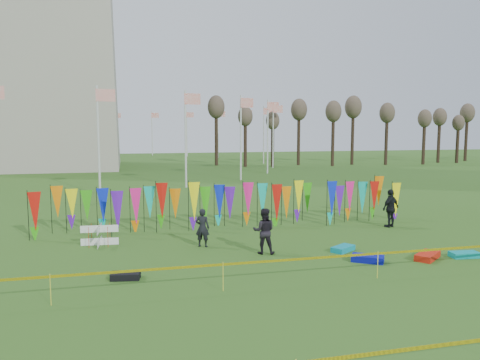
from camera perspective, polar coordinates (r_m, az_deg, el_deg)
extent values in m
plane|color=#2F5919|center=(16.38, 4.24, -11.04)|extent=(160.00, 160.00, 0.00)
cylinder|color=silver|center=(65.64, 2.90, 5.50)|extent=(0.16, 0.16, 8.00)
plane|color=red|center=(65.86, 3.42, 8.37)|extent=(1.40, 0.00, 1.40)
cylinder|color=silver|center=(72.37, 0.52, 5.58)|extent=(0.16, 0.16, 8.00)
plane|color=red|center=(72.56, 0.98, 8.19)|extent=(1.40, 0.00, 1.40)
cylinder|color=silver|center=(78.34, -2.71, 5.62)|extent=(0.16, 0.16, 8.00)
plane|color=red|center=(78.49, -2.28, 8.04)|extent=(1.40, 0.00, 1.40)
cylinder|color=silver|center=(83.35, -6.50, 5.63)|extent=(0.16, 0.16, 8.00)
plane|color=red|center=(83.46, -6.11, 7.90)|extent=(1.40, 0.00, 1.40)
cylinder|color=silver|center=(87.25, -10.67, 5.59)|extent=(0.16, 0.16, 8.00)
plane|color=red|center=(87.32, -10.32, 7.76)|extent=(1.40, 0.00, 1.40)
cylinder|color=silver|center=(89.93, -15.09, 5.50)|extent=(0.16, 0.16, 8.00)
plane|color=red|center=(89.95, -14.77, 7.61)|extent=(1.40, 0.00, 1.40)
cylinder|color=silver|center=(91.32, -19.65, 5.36)|extent=(0.16, 0.16, 8.00)
plane|color=red|center=(91.29, -19.35, 7.44)|extent=(1.40, 0.00, 1.40)
cylinder|color=silver|center=(91.39, -24.25, 5.17)|extent=(0.16, 0.16, 8.00)
plane|color=red|center=(91.31, -23.97, 7.26)|extent=(1.40, 0.00, 1.40)
cylinder|color=silver|center=(35.87, -16.87, 4.61)|extent=(0.16, 0.16, 8.00)
plane|color=red|center=(35.92, -16.07, 9.91)|extent=(1.40, 0.00, 1.40)
cylinder|color=silver|center=(38.93, -6.65, 4.95)|extent=(0.16, 0.16, 8.00)
plane|color=red|center=(39.07, -5.82, 9.80)|extent=(1.40, 0.00, 1.40)
cylinder|color=silver|center=(44.38, 0.10, 5.14)|extent=(0.16, 0.16, 8.00)
plane|color=red|center=(44.58, 0.86, 9.39)|extent=(1.40, 0.00, 1.40)
cylinder|color=silver|center=(51.16, 3.39, 5.28)|extent=(0.16, 0.16, 8.00)
plane|color=red|center=(51.39, 4.06, 8.96)|extent=(1.40, 0.00, 1.40)
cylinder|color=silver|center=(58.44, 4.06, 5.40)|extent=(0.16, 0.16, 8.00)
plane|color=red|center=(58.67, 4.64, 8.62)|extent=(1.40, 0.00, 1.40)
cylinder|color=black|center=(22.95, -24.01, -3.74)|extent=(0.03, 0.03, 2.20)
cone|color=red|center=(22.86, -23.35, -3.19)|extent=(0.64, 0.64, 1.60)
cylinder|color=black|center=(22.83, -22.30, -3.71)|extent=(0.03, 0.03, 2.20)
cone|color=orange|center=(22.76, -21.63, -3.16)|extent=(0.64, 0.64, 1.60)
cylinder|color=black|center=(22.74, -20.57, -3.68)|extent=(0.03, 0.03, 2.20)
cone|color=#FEF40D|center=(22.67, -19.89, -3.12)|extent=(0.64, 0.64, 1.60)
cylinder|color=black|center=(22.67, -18.83, -3.65)|extent=(0.03, 0.03, 2.20)
cone|color=#30AD13|center=(22.61, -18.14, -3.09)|extent=(0.64, 0.64, 1.60)
cylinder|color=black|center=(22.61, -17.08, -3.61)|extent=(0.03, 0.03, 2.20)
cone|color=#0C24D8|center=(22.56, -16.39, -3.05)|extent=(0.64, 0.64, 1.60)
cylinder|color=black|center=(22.58, -15.32, -3.57)|extent=(0.03, 0.03, 2.20)
cone|color=#5C15BA|center=(22.54, -14.63, -3.00)|extent=(0.64, 0.64, 1.60)
cylinder|color=black|center=(22.57, -13.57, -3.53)|extent=(0.03, 0.03, 2.20)
cone|color=#F41B83|center=(22.54, -12.87, -2.96)|extent=(0.64, 0.64, 1.60)
cylinder|color=black|center=(22.58, -11.81, -3.48)|extent=(0.03, 0.03, 2.20)
cone|color=#0CBBA4|center=(22.56, -11.11, -2.91)|extent=(0.64, 0.64, 1.60)
cylinder|color=black|center=(22.62, -10.05, -3.43)|extent=(0.03, 0.03, 2.20)
cone|color=red|center=(22.60, -9.35, -2.86)|extent=(0.64, 0.64, 1.60)
cylinder|color=black|center=(22.67, -8.30, -3.37)|extent=(0.03, 0.03, 2.20)
cone|color=orange|center=(22.66, -7.61, -2.80)|extent=(0.64, 0.64, 1.60)
cylinder|color=black|center=(22.75, -6.56, -3.32)|extent=(0.03, 0.03, 2.20)
cone|color=#FEF40D|center=(22.75, -5.87, -2.75)|extent=(0.64, 0.64, 1.60)
cylinder|color=black|center=(22.84, -4.84, -3.26)|extent=(0.03, 0.03, 2.20)
cone|color=#30AD13|center=(22.85, -4.15, -2.69)|extent=(0.64, 0.64, 1.60)
cylinder|color=black|center=(22.96, -3.13, -3.19)|extent=(0.03, 0.03, 2.20)
cone|color=#0C24D8|center=(22.98, -2.45, -2.63)|extent=(0.64, 0.64, 1.60)
cylinder|color=black|center=(23.10, -1.44, -3.13)|extent=(0.03, 0.03, 2.20)
cone|color=#5C15BA|center=(23.12, -0.76, -2.57)|extent=(0.64, 0.64, 1.60)
cylinder|color=black|center=(23.25, 0.23, -3.07)|extent=(0.03, 0.03, 2.20)
cone|color=#F41B83|center=(23.29, 0.90, -2.51)|extent=(0.64, 0.64, 1.60)
cylinder|color=black|center=(23.43, 1.88, -3.00)|extent=(0.03, 0.03, 2.20)
cone|color=#0CBBA4|center=(23.47, 2.54, -2.44)|extent=(0.64, 0.64, 1.60)
cylinder|color=black|center=(23.62, 3.49, -2.93)|extent=(0.03, 0.03, 2.20)
cone|color=red|center=(23.67, 4.15, -2.38)|extent=(0.64, 0.64, 1.60)
cylinder|color=black|center=(23.84, 5.09, -2.86)|extent=(0.03, 0.03, 2.20)
cone|color=orange|center=(23.89, 5.73, -2.31)|extent=(0.64, 0.64, 1.60)
cylinder|color=black|center=(24.07, 6.65, -2.79)|extent=(0.03, 0.03, 2.20)
cone|color=#FEF40D|center=(24.13, 7.28, -2.25)|extent=(0.64, 0.64, 1.60)
cylinder|color=black|center=(24.32, 8.18, -2.72)|extent=(0.03, 0.03, 2.20)
cone|color=#30AD13|center=(24.39, 8.80, -2.18)|extent=(0.64, 0.64, 1.60)
cylinder|color=black|center=(24.58, 9.68, -2.65)|extent=(0.03, 0.03, 2.20)
cone|color=#0C24D8|center=(24.66, 10.28, -2.12)|extent=(0.64, 0.64, 1.60)
cylinder|color=black|center=(24.86, 11.14, -2.57)|extent=(0.03, 0.03, 2.20)
cone|color=#5C15BA|center=(24.95, 11.73, -2.05)|extent=(0.64, 0.64, 1.60)
cylinder|color=black|center=(25.16, 12.57, -2.50)|extent=(0.03, 0.03, 2.20)
cone|color=#F41B83|center=(25.25, 13.15, -1.98)|extent=(0.64, 0.64, 1.60)
cylinder|color=black|center=(25.47, 13.97, -2.43)|extent=(0.03, 0.03, 2.20)
cone|color=#0CBBA4|center=(25.57, 14.54, -1.92)|extent=(0.64, 0.64, 1.60)
cylinder|color=black|center=(25.80, 15.33, -2.36)|extent=(0.03, 0.03, 2.20)
cone|color=red|center=(25.91, 15.88, -1.85)|extent=(0.64, 0.64, 1.60)
cylinder|color=black|center=(26.14, 16.66, -2.29)|extent=(0.03, 0.03, 2.20)
cone|color=orange|center=(26.26, 17.20, -1.79)|extent=(0.64, 0.64, 1.60)
cylinder|color=black|center=(26.50, 17.95, -2.22)|extent=(0.03, 0.03, 2.20)
cone|color=#FEF40D|center=(26.62, 18.48, -1.73)|extent=(0.64, 0.64, 1.60)
cube|color=#FCE805|center=(14.80, 6.08, -9.65)|extent=(26.00, 0.01, 0.08)
cylinder|color=yellow|center=(14.24, -22.18, -12.29)|extent=(0.02, 0.02, 0.90)
cylinder|color=yellow|center=(14.37, -1.61, -11.64)|extent=(0.02, 0.02, 0.90)
cylinder|color=yellow|center=(16.14, 16.29, -9.88)|extent=(0.02, 0.02, 0.90)
cube|color=#FCE805|center=(9.63, 19.31, -18.97)|extent=(26.00, 0.01, 0.08)
cylinder|color=#35241A|center=(59.88, -3.37, 4.66)|extent=(0.44, 0.44, 6.40)
ellipsoid|color=brown|center=(59.88, -3.39, 7.87)|extent=(1.92, 1.92, 2.56)
cylinder|color=#35241A|center=(60.74, 0.36, 4.69)|extent=(0.44, 0.44, 6.40)
ellipsoid|color=brown|center=(60.74, 0.36, 7.86)|extent=(1.92, 1.92, 2.56)
cylinder|color=#35241A|center=(61.84, 3.97, 4.71)|extent=(0.44, 0.44, 6.40)
ellipsoid|color=brown|center=(61.84, 3.99, 7.82)|extent=(1.92, 1.92, 2.56)
cylinder|color=#35241A|center=(63.17, 7.44, 4.70)|extent=(0.44, 0.44, 6.40)
ellipsoid|color=brown|center=(63.17, 7.48, 7.75)|extent=(1.92, 1.92, 2.56)
cylinder|color=#35241A|center=(64.73, 10.75, 4.68)|extent=(0.44, 0.44, 6.40)
ellipsoid|color=brown|center=(64.73, 10.81, 7.65)|extent=(1.92, 1.92, 2.56)
cylinder|color=#35241A|center=(66.49, 13.90, 4.65)|extent=(0.44, 0.44, 6.40)
ellipsoid|color=brown|center=(66.49, 13.97, 7.54)|extent=(1.92, 1.92, 2.56)
cylinder|color=#35241A|center=(68.44, 16.87, 4.60)|extent=(0.44, 0.44, 6.40)
ellipsoid|color=brown|center=(68.44, 16.96, 7.41)|extent=(1.92, 1.92, 2.56)
cylinder|color=#35241A|center=(70.56, 19.68, 4.55)|extent=(0.44, 0.44, 6.40)
ellipsoid|color=brown|center=(70.56, 19.78, 7.27)|extent=(1.92, 1.92, 2.56)
cylinder|color=#35241A|center=(72.84, 22.31, 4.49)|extent=(0.44, 0.44, 6.40)
ellipsoid|color=brown|center=(72.84, 22.42, 7.13)|extent=(1.92, 1.92, 2.56)
cylinder|color=#35241A|center=(75.27, 24.78, 4.42)|extent=(0.44, 0.44, 6.40)
ellipsoid|color=brown|center=(75.27, 24.90, 6.98)|extent=(1.92, 1.92, 2.56)
cylinder|color=#35241A|center=(77.82, 27.09, 4.35)|extent=(0.44, 0.44, 6.40)
ellipsoid|color=brown|center=(77.82, 27.21, 6.82)|extent=(1.92, 1.92, 2.56)
cylinder|color=#B6250D|center=(20.20, -17.89, -6.72)|extent=(0.02, 0.02, 0.87)
cylinder|color=#B6250D|center=(20.16, -15.71, -6.68)|extent=(0.02, 0.02, 0.87)
cylinder|color=#B6250D|center=(20.94, -17.74, -6.26)|extent=(0.02, 0.02, 0.87)
cylinder|color=#B6250D|center=(20.90, -15.65, -6.22)|extent=(0.02, 0.02, 0.87)
imported|color=black|center=(19.47, -4.60, -5.81)|extent=(0.71, 0.62, 1.60)
imported|color=black|center=(18.37, 2.93, -6.23)|extent=(1.00, 0.78, 1.80)
imported|color=black|center=(24.39, 17.89, -3.29)|extent=(1.26, 0.99, 1.90)
cube|color=#0B93AA|center=(19.31, 12.44, -8.17)|extent=(1.16, 1.01, 0.21)
cube|color=#0911A0|center=(18.05, 15.30, -9.22)|extent=(1.28, 1.14, 0.24)
cube|color=red|center=(19.12, 21.89, -8.58)|extent=(1.38, 1.25, 0.24)
cube|color=black|center=(15.97, -13.77, -11.27)|extent=(1.00, 0.67, 0.21)
cube|color=#0B9FA3|center=(19.94, 25.69, -8.20)|extent=(1.12, 0.61, 0.21)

